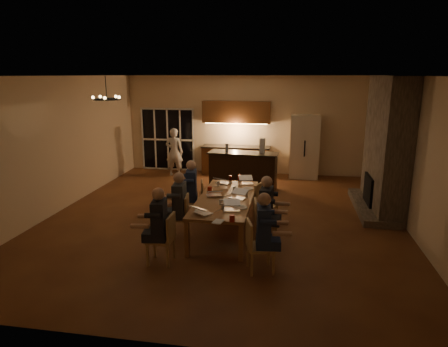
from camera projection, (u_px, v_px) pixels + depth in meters
floor at (223, 218)px, 9.23m from camera, size 9.00×9.00×0.00m
back_wall at (246, 125)px, 13.17m from camera, size 8.00×0.04×3.20m
left_wall at (57, 145)px, 9.50m from camera, size 0.04×9.00×3.20m
right_wall at (416, 156)px, 8.19m from camera, size 0.04×9.00×3.20m
ceiling at (223, 75)px, 8.45m from camera, size 8.00×9.00×0.04m
french_doors at (168, 140)px, 13.69m from camera, size 1.86×0.08×2.10m
fireplace at (386, 146)px, 9.39m from camera, size 0.58×2.50×3.20m
kitchenette at (236, 138)px, 13.01m from camera, size 2.24×0.68×2.40m
refrigerator at (304, 147)px, 12.65m from camera, size 0.90×0.68×2.00m
dining_table at (226, 215)px, 8.36m from camera, size 1.10×2.74×0.75m
bar_island at (243, 171)px, 11.44m from camera, size 2.03×0.84×1.08m
chair_left_near at (160, 239)px, 6.95m from camera, size 0.44×0.44×0.89m
chair_left_mid at (177, 217)px, 8.02m from camera, size 0.49×0.49×0.89m
chair_left_far at (193, 200)px, 9.09m from camera, size 0.54×0.54×0.89m
chair_right_near at (261, 246)px, 6.66m from camera, size 0.55×0.55×0.89m
chair_right_mid at (266, 222)px, 7.73m from camera, size 0.51×0.51×0.89m
chair_right_far at (267, 204)px, 8.80m from camera, size 0.55×0.55×0.89m
person_left_near at (160, 226)px, 6.87m from camera, size 0.68×0.68×1.38m
person_right_near at (263, 233)px, 6.57m from camera, size 0.67×0.67×1.38m
person_left_mid at (180, 206)px, 7.93m from camera, size 0.65×0.65×1.38m
person_right_mid at (266, 211)px, 7.63m from camera, size 0.64×0.64×1.38m
person_left_far at (192, 190)px, 8.99m from camera, size 0.70×0.70×1.38m
standing_person at (174, 152)px, 12.94m from camera, size 0.58×0.39×1.56m
chandelier at (107, 99)px, 7.95m from camera, size 0.56×0.56×0.03m
laptop_a at (203, 207)px, 7.30m from camera, size 0.42×0.42×0.23m
laptop_b at (232, 205)px, 7.46m from camera, size 0.36×0.33×0.23m
laptop_c at (214, 190)px, 8.37m from camera, size 0.40×0.37×0.23m
laptop_d at (238, 193)px, 8.18m from camera, size 0.40×0.37×0.23m
laptop_e at (224, 178)px, 9.33m from camera, size 0.40×0.38×0.23m
laptop_f at (246, 179)px, 9.26m from camera, size 0.38×0.35×0.23m
mug_front at (221, 202)px, 7.81m from camera, size 0.08×0.08×0.10m
mug_mid at (234, 188)px, 8.74m from camera, size 0.08×0.08×0.10m
mug_back at (219, 183)px, 9.14m from camera, size 0.07×0.07×0.10m
redcup_near at (232, 218)px, 6.90m from camera, size 0.09×0.09×0.12m
redcup_mid at (210, 189)px, 8.63m from camera, size 0.09×0.09×0.12m
redcup_far at (240, 177)px, 9.65m from camera, size 0.09×0.09×0.12m
can_silver at (223, 206)px, 7.53m from camera, size 0.07×0.07×0.12m
can_cola at (230, 178)px, 9.58m from camera, size 0.06×0.06×0.12m
can_right at (246, 192)px, 8.43m from camera, size 0.07×0.07×0.12m
plate_near at (240, 207)px, 7.62m from camera, size 0.27×0.27×0.02m
plate_left at (201, 211)px, 7.43m from camera, size 0.23×0.23×0.02m
plate_far at (248, 189)px, 8.88m from camera, size 0.24×0.24×0.02m
notepad at (218, 222)px, 6.90m from camera, size 0.21×0.26×0.01m
bar_bottle at (227, 148)px, 11.35m from camera, size 0.09×0.09×0.24m
bar_blender at (262, 146)px, 11.16m from camera, size 0.16×0.16×0.42m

